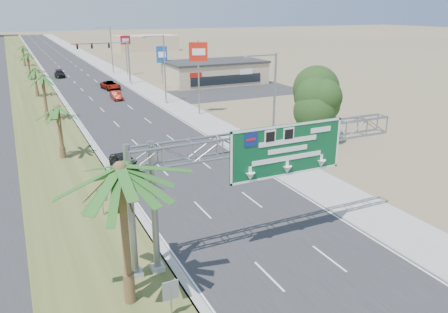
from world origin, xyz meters
TOP-DOWN VIEW (x-y plane):
  - road at (0.00, 110.00)m, footprint 12.00×300.00m
  - sidewalk_right at (8.50, 110.00)m, footprint 4.00×300.00m
  - median_grass at (-10.00, 110.00)m, footprint 7.00×300.00m
  - sign_gantry at (-1.06, 9.93)m, footprint 16.75×1.24m
  - palm_near at (-9.20, 8.00)m, footprint 5.70×5.70m
  - palm_row_b at (-9.50, 32.00)m, footprint 3.99×3.99m
  - palm_row_c at (-9.50, 48.00)m, footprint 3.99×3.99m
  - palm_row_d at (-9.50, 66.00)m, footprint 3.99×3.99m
  - palm_row_e at (-9.50, 85.00)m, footprint 3.99×3.99m
  - palm_row_f at (-9.50, 110.00)m, footprint 3.99×3.99m
  - streetlight_near at (7.30, 22.00)m, footprint 3.27×0.44m
  - streetlight_mid at (7.30, 52.00)m, footprint 3.27×0.44m
  - streetlight_far at (7.30, 88.00)m, footprint 3.27×0.44m
  - signal_mast at (5.17, 71.97)m, footprint 10.28×0.71m
  - store_building at (22.00, 66.00)m, footprint 18.00×10.00m
  - oak_near at (15.00, 26.00)m, footprint 4.50×4.50m
  - oak_far at (18.00, 30.00)m, footprint 3.50×3.50m
  - median_signback_a at (-7.80, 6.00)m, footprint 0.75×0.08m
  - median_signback_b at (-8.50, 18.00)m, footprint 0.75×0.08m
  - building_distant_right at (30.00, 140.00)m, footprint 20.00×12.00m
  - car_left_lane at (-5.07, 25.81)m, footprint 2.22×4.73m
  - car_mid_lane at (1.50, 58.50)m, footprint 1.39×3.91m
  - car_right_lane at (2.64, 67.99)m, footprint 3.00×5.45m
  - car_far at (-3.79, 87.21)m, footprint 2.24×5.01m
  - pole_sign_red_near at (9.17, 43.14)m, footprint 2.36×1.11m
  - pole_sign_blue at (12.95, 69.96)m, footprint 1.97×1.03m
  - pole_sign_red_far at (9.66, 84.02)m, footprint 2.21×0.84m

SIDE VIEW (x-z plane):
  - road at x=0.00m, z-range 0.00..0.02m
  - sidewalk_right at x=8.50m, z-range 0.00..0.10m
  - median_grass at x=-10.00m, z-range 0.00..0.12m
  - car_mid_lane at x=1.50m, z-range 0.00..1.29m
  - car_far at x=-3.79m, z-range 0.00..1.43m
  - car_right_lane at x=2.64m, z-range 0.00..1.45m
  - car_left_lane at x=-5.07m, z-range 0.00..1.57m
  - median_signback_a at x=-7.80m, z-range 0.41..2.49m
  - median_signback_b at x=-8.50m, z-range 0.41..2.49m
  - store_building at x=22.00m, z-range 0.00..4.00m
  - building_distant_right at x=30.00m, z-range 0.00..5.00m
  - oak_far at x=18.00m, z-range 1.02..6.62m
  - palm_row_d at x=-9.50m, z-range 1.69..7.14m
  - oak_near at x=15.00m, z-range 1.13..7.93m
  - streetlight_near at x=7.30m, z-range -0.31..9.69m
  - streetlight_mid at x=7.30m, z-range -0.31..9.69m
  - streetlight_far at x=7.30m, z-range -0.31..9.69m
  - palm_row_f at x=-9.50m, z-range 1.83..7.58m
  - signal_mast at x=5.17m, z-range 0.85..8.85m
  - palm_row_b at x=-9.50m, z-range 1.93..7.87m
  - palm_row_e at x=-9.50m, z-range 2.02..8.16m
  - pole_sign_blue at x=12.95m, z-range 1.62..8.77m
  - palm_row_c at x=-9.50m, z-range 2.29..9.04m
  - sign_gantry at x=-1.06m, z-range 2.31..9.81m
  - pole_sign_red_far at x=9.66m, z-range 2.45..10.90m
  - palm_near at x=-9.20m, z-range 2.76..11.11m
  - pole_sign_red_near at x=9.17m, z-range 2.83..12.53m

